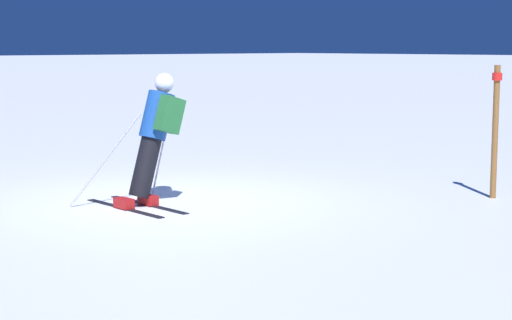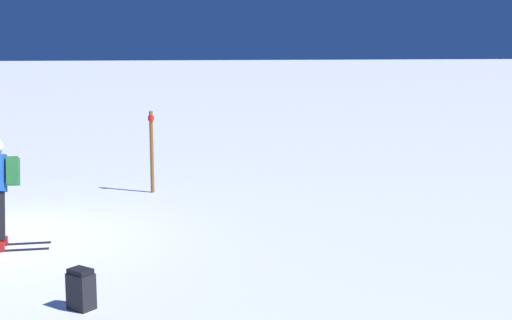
% 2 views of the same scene
% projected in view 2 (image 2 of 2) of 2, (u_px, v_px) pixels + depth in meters
% --- Properties ---
extents(ground_plane, '(300.00, 300.00, 0.00)m').
position_uv_depth(ground_plane, '(2.00, 239.00, 11.65)').
color(ground_plane, white).
extents(spare_backpack, '(0.37, 0.37, 0.50)m').
position_uv_depth(spare_backpack, '(81.00, 289.00, 8.52)').
color(spare_backpack, black).
rests_on(spare_backpack, ground).
extents(trail_marker, '(0.13, 0.13, 1.76)m').
position_uv_depth(trail_marker, '(152.00, 148.00, 15.23)').
color(trail_marker, brown).
rests_on(trail_marker, ground).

